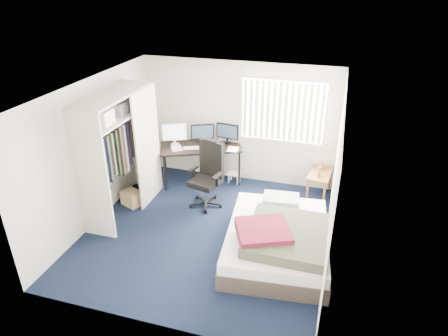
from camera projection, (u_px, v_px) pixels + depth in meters
ground at (206, 231)px, 6.90m from camera, size 4.20×4.20×0.00m
room_shell at (205, 152)px, 6.22m from camera, size 4.20×4.20×4.20m
window_assembly at (283, 111)px, 7.71m from camera, size 1.72×0.09×1.32m
closet at (119, 143)px, 6.94m from camera, size 0.64×1.84×2.22m
desk at (201, 144)px, 8.21m from camera, size 1.80×1.36×1.27m
office_chair at (208, 181)px, 7.51m from camera, size 0.73×0.73×1.27m
footstool at (234, 175)px, 8.41m from camera, size 0.28×0.23×0.22m
nightstand at (320, 175)px, 7.74m from camera, size 0.48×0.83×0.73m
bed at (278, 239)px, 6.23m from camera, size 1.75×2.22×0.68m
pine_box at (132, 198)px, 7.63m from camera, size 0.44×0.39×0.27m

